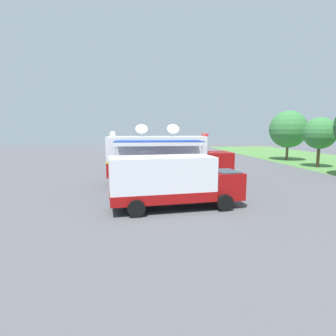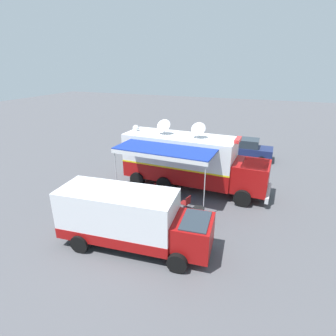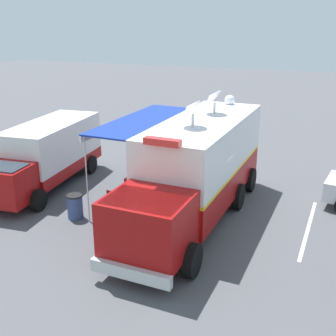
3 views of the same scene
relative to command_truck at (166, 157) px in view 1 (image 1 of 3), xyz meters
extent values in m
plane|color=#515156|center=(-0.06, -0.75, -1.95)|extent=(100.00, 100.00, 0.00)
cube|color=silver|center=(-4.01, -0.51, -1.94)|extent=(0.31, 4.80, 0.01)
cube|color=#9E0F0F|center=(-0.06, -0.75, -0.80)|extent=(2.78, 7.29, 1.10)
cube|color=white|center=(-0.06, -0.75, 0.60)|extent=(2.78, 7.29, 1.70)
cube|color=yellow|center=(-0.06, -0.75, -0.25)|extent=(2.80, 7.31, 0.10)
cube|color=#9E0F0F|center=(0.12, 3.90, -0.50)|extent=(2.38, 2.19, 1.70)
cube|color=#28333D|center=(0.13, 4.10, 0.00)|extent=(2.21, 1.55, 0.70)
cube|color=silver|center=(0.17, 5.03, -1.40)|extent=(2.38, 0.29, 0.36)
cylinder|color=black|center=(-1.14, 3.75, -1.45)|extent=(0.34, 1.01, 1.00)
cylinder|color=black|center=(1.36, 3.65, -1.45)|extent=(0.34, 1.01, 1.00)
cylinder|color=black|center=(-1.33, -1.24, -1.45)|extent=(0.34, 1.01, 1.00)
cylinder|color=black|center=(1.16, -1.34, -1.45)|extent=(0.34, 1.01, 1.00)
cylinder|color=black|center=(-1.41, -3.22, -1.45)|extent=(0.34, 1.01, 1.00)
cylinder|color=black|center=(1.09, -3.31, -1.45)|extent=(0.34, 1.01, 1.00)
cube|color=white|center=(-0.06, -0.75, 1.50)|extent=(2.78, 7.29, 0.10)
cube|color=red|center=(0.08, 2.95, 1.67)|extent=(1.11, 0.32, 0.20)
cylinder|color=silver|center=(-0.11, -1.83, 1.78)|extent=(0.10, 0.10, 0.45)
cone|color=silver|center=(0.04, -1.83, 2.18)|extent=(0.75, 0.93, 0.81)
cylinder|color=silver|center=(-0.01, 0.51, 1.78)|extent=(0.10, 0.10, 0.45)
cone|color=silver|center=(0.14, 0.51, 2.18)|extent=(0.75, 0.93, 0.81)
sphere|color=white|center=(-0.19, -3.94, 1.73)|extent=(0.44, 0.44, 0.44)
cube|color=#193399|center=(2.29, -0.84, 1.30)|extent=(2.43, 5.84, 0.06)
cube|color=white|center=(3.34, -0.88, 1.16)|extent=(0.31, 5.76, 0.24)
cylinder|color=silver|center=(3.39, 1.85, -0.32)|extent=(0.05, 0.05, 3.25)
cylinder|color=silver|center=(3.18, -3.61, -0.32)|extent=(0.05, 0.05, 3.25)
cube|color=silver|center=(2.23, -0.64, -1.23)|extent=(0.83, 0.83, 0.03)
cylinder|color=#333338|center=(1.87, -0.26, -1.60)|extent=(0.03, 0.03, 0.70)
cylinder|color=#333338|center=(2.61, -0.28, -1.60)|extent=(0.03, 0.03, 0.70)
cylinder|color=#333338|center=(1.84, -1.00, -1.60)|extent=(0.03, 0.03, 0.70)
cylinder|color=#333338|center=(2.58, -1.02, -1.60)|extent=(0.03, 0.03, 0.70)
cylinder|color=silver|center=(2.35, -0.66, -1.12)|extent=(0.07, 0.07, 0.20)
cylinder|color=white|center=(2.35, -0.66, -1.01)|extent=(0.04, 0.04, 0.02)
cube|color=maroon|center=(2.93, -0.72, -1.53)|extent=(0.50, 0.50, 0.04)
cube|color=maroon|center=(3.15, -0.73, -1.30)|extent=(0.06, 0.48, 0.44)
cylinder|color=#333338|center=(2.70, -0.93, -1.74)|extent=(0.02, 0.02, 0.42)
cylinder|color=#333338|center=(2.72, -0.49, -1.74)|extent=(0.02, 0.02, 0.42)
cylinder|color=#333338|center=(3.14, -0.95, -1.74)|extent=(0.02, 0.02, 0.42)
cylinder|color=#333338|center=(3.16, -0.51, -1.74)|extent=(0.02, 0.02, 0.42)
cube|color=maroon|center=(2.13, -1.39, -1.53)|extent=(0.50, 0.50, 0.04)
cube|color=maroon|center=(2.12, -1.61, -1.30)|extent=(0.48, 0.06, 0.44)
cylinder|color=#333338|center=(1.92, -1.16, -1.74)|extent=(0.02, 0.02, 0.42)
cylinder|color=#333338|center=(2.36, -1.18, -1.74)|extent=(0.02, 0.02, 0.42)
cylinder|color=#333338|center=(1.90, -1.60, -1.74)|extent=(0.02, 0.02, 0.42)
cylinder|color=#333338|center=(2.34, -1.62, -1.74)|extent=(0.02, 0.02, 0.42)
cube|color=maroon|center=(2.94, 0.65, -1.53)|extent=(0.58, 0.58, 0.04)
cube|color=maroon|center=(3.00, 0.87, -1.30)|extent=(0.48, 0.16, 0.44)
cylinder|color=#333338|center=(3.10, 0.39, -1.74)|extent=(0.02, 0.02, 0.42)
cylinder|color=#333338|center=(2.68, 0.49, -1.74)|extent=(0.02, 0.02, 0.42)
cylinder|color=#333338|center=(3.21, 0.81, -1.74)|extent=(0.02, 0.02, 0.42)
cylinder|color=#333338|center=(2.78, 0.92, -1.74)|extent=(0.02, 0.02, 0.42)
cube|color=silver|center=(2.93, -0.72, -1.23)|extent=(0.25, 0.37, 0.56)
sphere|color=tan|center=(2.93, -0.72, -0.81)|extent=(0.22, 0.22, 0.22)
cylinder|color=silver|center=(2.80, -0.95, -1.19)|extent=(0.43, 0.11, 0.34)
cylinder|color=silver|center=(2.82, -0.49, -1.19)|extent=(0.43, 0.11, 0.34)
cylinder|color=#2D334C|center=(2.74, -0.81, -1.51)|extent=(0.38, 0.14, 0.13)
cylinder|color=#2D334C|center=(2.56, -0.81, -1.74)|extent=(0.11, 0.11, 0.42)
cube|color=black|center=(2.50, -0.80, -1.91)|extent=(0.24, 0.11, 0.07)
cylinder|color=#2D334C|center=(2.75, -0.61, -1.51)|extent=(0.38, 0.14, 0.13)
cylinder|color=#2D334C|center=(2.57, -0.61, -1.74)|extent=(0.11, 0.11, 0.42)
cube|color=black|center=(2.51, -0.60, -1.91)|extent=(0.24, 0.11, 0.07)
cylinder|color=#384C7F|center=(4.03, 1.76, -1.52)|extent=(0.56, 0.56, 0.85)
cylinder|color=black|center=(4.03, 1.76, -1.07)|extent=(0.57, 0.57, 0.06)
cube|color=white|center=(7.00, -1.18, -0.35)|extent=(2.55, 5.36, 2.20)
cube|color=#9E0F0F|center=(7.00, -1.18, -1.20)|extent=(2.57, 5.39, 0.50)
cube|color=#9E0F0F|center=(6.70, 2.21, -0.83)|extent=(2.02, 1.76, 1.40)
cube|color=#28333D|center=(6.69, 2.31, -0.38)|extent=(1.77, 1.24, 0.60)
cylinder|color=black|center=(5.69, 1.72, -1.53)|extent=(0.33, 0.86, 0.84)
cylinder|color=black|center=(7.78, 1.90, -1.53)|extent=(0.33, 0.86, 0.84)
cylinder|color=black|center=(6.08, -2.70, -1.53)|extent=(0.33, 0.86, 0.84)
cylinder|color=black|center=(8.17, -2.51, -1.53)|extent=(0.33, 0.86, 0.84)
cube|color=navy|center=(-7.43, 2.97, -1.25)|extent=(1.82, 4.21, 0.76)
cube|color=#28333D|center=(-7.43, 2.82, -0.53)|extent=(1.61, 2.11, 0.68)
cylinder|color=black|center=(-8.33, 4.28, -1.63)|extent=(0.22, 0.64, 0.64)
cylinder|color=black|center=(-6.53, 4.27, -1.63)|extent=(0.22, 0.64, 0.64)
cylinder|color=black|center=(-8.34, 1.68, -1.63)|extent=(0.22, 0.64, 0.64)
cylinder|color=black|center=(-6.54, 1.67, -1.63)|extent=(0.22, 0.64, 0.64)
cube|color=silver|center=(-6.52, -2.87, -1.25)|extent=(4.41, 2.37, 0.76)
cube|color=#28333D|center=(-6.67, -2.85, -0.53)|extent=(2.30, 1.88, 0.68)
cylinder|color=black|center=(-5.11, -2.16, -1.63)|extent=(0.66, 0.31, 0.64)
cylinder|color=black|center=(-5.36, -3.94, -1.63)|extent=(0.66, 0.31, 0.64)
cylinder|color=black|center=(-7.69, -1.80, -1.63)|extent=(0.66, 0.31, 0.64)
cylinder|color=black|center=(-7.94, -3.58, -1.63)|extent=(0.66, 0.31, 0.64)
cylinder|color=brown|center=(-13.02, 17.69, -0.78)|extent=(0.32, 0.32, 2.33)
sphere|color=#387A3D|center=(-13.02, 17.69, 2.05)|extent=(4.75, 4.75, 4.75)
cylinder|color=brown|center=(-6.25, 17.18, -0.73)|extent=(0.32, 0.32, 2.44)
sphere|color=#387A3D|center=(-6.25, 17.18, 1.66)|extent=(3.34, 3.34, 3.34)
camera|label=1|loc=(20.80, -2.82, 2.15)|focal=29.88mm
camera|label=2|loc=(15.97, 4.69, 5.92)|focal=28.93mm
camera|label=3|loc=(-4.30, 13.64, 4.92)|focal=45.23mm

